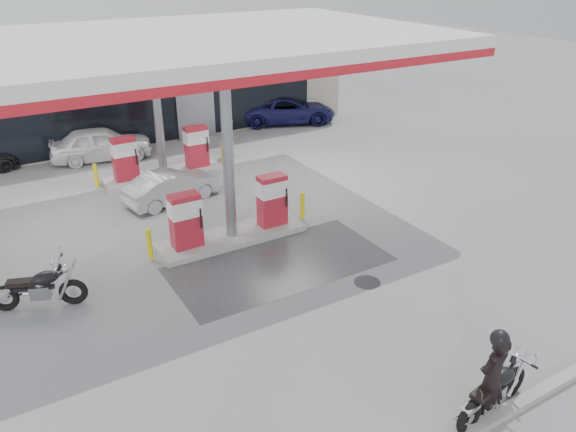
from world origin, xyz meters
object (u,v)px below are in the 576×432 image
attendant (230,137)px  hatchback_silver (172,187)px  pump_island_far (162,159)px  pump_island_near (231,218)px  biker_main (492,378)px  parked_car_right (288,110)px  sedan_white (101,144)px  main_motorcycle (494,391)px  parked_motorcycle (40,289)px

attendant → hatchback_silver: bearing=143.9°
hatchback_silver → pump_island_far: bearing=-23.5°
pump_island_near → biker_main: biker_main is taller
pump_island_near → attendant: 7.75m
attendant → hatchback_silver: size_ratio=0.46×
pump_island_far → biker_main: 14.86m
pump_island_near → hatchback_silver: size_ratio=1.53×
biker_main → parked_car_right: bearing=-113.8°
parked_car_right → sedan_white: bearing=116.5°
main_motorcycle → hatchback_silver: hatchback_silver is taller
pump_island_far → parked_car_right: pump_island_far is taller
sedan_white → pump_island_near: bearing=-161.9°
pump_island_near → hatchback_silver: 3.64m
main_motorcycle → parked_motorcycle: parked_motorcycle is taller
attendant → main_motorcycle: bearing=-175.4°
parked_motorcycle → hatchback_silver: 6.65m
biker_main → attendant: 15.99m
pump_island_near → pump_island_far: bearing=90.0°
pump_island_far → parked_motorcycle: (-5.49, -6.81, -0.19)m
pump_island_far → pump_island_near: bearing=-90.0°
parked_car_right → hatchback_silver: bearing=148.9°
pump_island_far → parked_motorcycle: pump_island_far is taller
main_motorcycle → parked_car_right: bearing=61.9°
sedan_white → hatchback_silver: bearing=-161.1°
parked_motorcycle → attendant: 11.78m
attendant → parked_car_right: 5.49m
main_motorcycle → parked_car_right: parked_car_right is taller
pump_island_far → main_motorcycle: (1.19, -14.79, -0.23)m
attendant → hatchback_silver: 5.12m
sedan_white → attendant: (4.82, -2.20, 0.09)m
sedan_white → hatchback_silver: size_ratio=1.20×
attendant → parked_car_right: attendant is taller
sedan_white → hatchback_silver: 5.69m
main_motorcycle → biker_main: size_ratio=1.15×
pump_island_near → parked_motorcycle: (-5.49, -0.81, -0.19)m
pump_island_near → pump_island_far: same height
attendant → biker_main: bearing=-176.1°
main_motorcycle → hatchback_silver: 12.51m
pump_island_far → parked_motorcycle: size_ratio=2.35×
pump_island_near → biker_main: bearing=-83.6°
biker_main → parked_car_right: biker_main is taller
main_motorcycle → sedan_white: (-2.69, 17.99, 0.20)m
biker_main → parked_motorcycle: size_ratio=0.84×
pump_island_near → biker_main: size_ratio=2.81×
main_motorcycle → hatchback_silver: (-1.70, 12.39, 0.07)m
pump_island_near → main_motorcycle: bearing=-82.3°
pump_island_near → pump_island_far: (0.00, 6.00, 0.00)m
main_motorcycle → hatchback_silver: size_ratio=0.63×
pump_island_near → parked_car_right: bearing=51.7°
biker_main → parked_car_right: 20.05m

